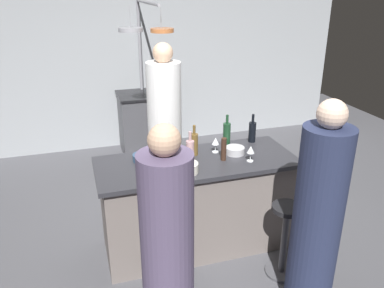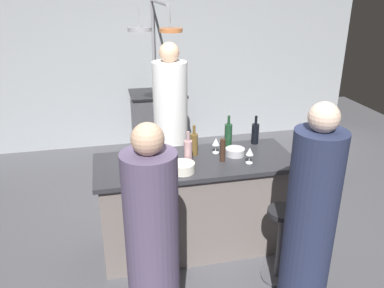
% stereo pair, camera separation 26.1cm
% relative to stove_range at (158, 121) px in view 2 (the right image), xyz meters
% --- Properties ---
extents(ground_plane, '(9.00, 9.00, 0.00)m').
position_rel_stove_range_xyz_m(ground_plane, '(0.00, -2.45, -0.45)').
color(ground_plane, '#4C4C51').
extents(back_wall, '(6.40, 0.16, 2.60)m').
position_rel_stove_range_xyz_m(back_wall, '(0.00, 0.40, 0.85)').
color(back_wall, '#9EA3A8').
rests_on(back_wall, ground_plane).
extents(kitchen_island, '(1.80, 0.72, 0.90)m').
position_rel_stove_range_xyz_m(kitchen_island, '(0.00, -2.45, 0.01)').
color(kitchen_island, slate).
rests_on(kitchen_island, ground_plane).
extents(stove_range, '(0.80, 0.64, 0.89)m').
position_rel_stove_range_xyz_m(stove_range, '(0.00, 0.00, 0.00)').
color(stove_range, '#47474C').
rests_on(stove_range, ground_plane).
extents(chef, '(0.38, 0.38, 1.80)m').
position_rel_stove_range_xyz_m(chef, '(-0.05, -1.41, 0.39)').
color(chef, white).
rests_on(chef, ground_plane).
extents(bar_stool_right, '(0.28, 0.28, 0.68)m').
position_rel_stove_range_xyz_m(bar_stool_right, '(0.58, -3.07, -0.07)').
color(bar_stool_right, '#4C4C51').
rests_on(bar_stool_right, ground_plane).
extents(guest_right, '(0.36, 0.36, 1.69)m').
position_rel_stove_range_xyz_m(guest_right, '(0.60, -3.44, 0.34)').
color(guest_right, '#262D4C').
rests_on(guest_right, ground_plane).
extents(bar_stool_left, '(0.28, 0.28, 0.68)m').
position_rel_stove_range_xyz_m(bar_stool_left, '(-0.50, -3.07, -0.07)').
color(bar_stool_left, '#4C4C51').
rests_on(bar_stool_left, ground_plane).
extents(guest_left, '(0.35, 0.35, 1.64)m').
position_rel_stove_range_xyz_m(guest_left, '(-0.52, -3.45, 0.31)').
color(guest_left, '#594C6B').
rests_on(guest_left, ground_plane).
extents(overhead_pot_rack, '(0.62, 1.40, 2.17)m').
position_rel_stove_range_xyz_m(overhead_pot_rack, '(-0.07, -0.49, 1.21)').
color(overhead_pot_rack, gray).
rests_on(overhead_pot_rack, ground_plane).
extents(potted_plant, '(0.36, 0.36, 0.52)m').
position_rel_stove_range_xyz_m(potted_plant, '(1.90, -1.54, -0.15)').
color(potted_plant, brown).
rests_on(potted_plant, ground_plane).
extents(pepper_mill, '(0.05, 0.05, 0.21)m').
position_rel_stove_range_xyz_m(pepper_mill, '(0.23, -2.51, 0.56)').
color(pepper_mill, '#382319').
rests_on(pepper_mill, kitchen_island).
extents(wine_bottle_dark, '(0.07, 0.07, 0.29)m').
position_rel_stove_range_xyz_m(wine_bottle_dark, '(0.66, -2.18, 0.56)').
color(wine_bottle_dark, black).
rests_on(wine_bottle_dark, kitchen_island).
extents(wine_bottle_amber, '(0.07, 0.07, 0.29)m').
position_rel_stove_range_xyz_m(wine_bottle_amber, '(0.01, -2.32, 0.56)').
color(wine_bottle_amber, brown).
rests_on(wine_bottle_amber, kitchen_island).
extents(wine_bottle_white, '(0.07, 0.07, 0.32)m').
position_rel_stove_range_xyz_m(wine_bottle_white, '(-0.43, -2.61, 0.58)').
color(wine_bottle_white, gray).
rests_on(wine_bottle_white, kitchen_island).
extents(wine_bottle_green, '(0.07, 0.07, 0.32)m').
position_rel_stove_range_xyz_m(wine_bottle_green, '(0.37, -2.23, 0.58)').
color(wine_bottle_green, '#193D23').
rests_on(wine_bottle_green, kitchen_island).
extents(wine_bottle_rose, '(0.07, 0.07, 0.30)m').
position_rel_stove_range_xyz_m(wine_bottle_rose, '(-0.08, -2.50, 0.57)').
color(wine_bottle_rose, '#B78C8E').
rests_on(wine_bottle_rose, kitchen_island).
extents(wine_glass_by_chef, '(0.07, 0.07, 0.15)m').
position_rel_stove_range_xyz_m(wine_glass_by_chef, '(0.22, -2.32, 0.56)').
color(wine_glass_by_chef, silver).
rests_on(wine_glass_by_chef, kitchen_island).
extents(wine_glass_near_left_guest, '(0.07, 0.07, 0.15)m').
position_rel_stove_range_xyz_m(wine_glass_near_left_guest, '(0.45, -2.61, 0.56)').
color(wine_glass_near_left_guest, silver).
rests_on(wine_glass_near_left_guest, kitchen_island).
extents(mixing_bowl_blue, '(0.18, 0.18, 0.06)m').
position_rel_stove_range_xyz_m(mixing_bowl_blue, '(-0.46, -2.31, 0.48)').
color(mixing_bowl_blue, '#334C6B').
rests_on(mixing_bowl_blue, kitchen_island).
extents(mixing_bowl_ceramic, '(0.20, 0.20, 0.08)m').
position_rel_stove_range_xyz_m(mixing_bowl_ceramic, '(-0.16, -2.65, 0.49)').
color(mixing_bowl_ceramic, silver).
rests_on(mixing_bowl_ceramic, kitchen_island).
extents(mixing_bowl_steel, '(0.18, 0.18, 0.07)m').
position_rel_stove_range_xyz_m(mixing_bowl_steel, '(0.38, -2.41, 0.49)').
color(mixing_bowl_steel, '#B7B7BC').
rests_on(mixing_bowl_steel, kitchen_island).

